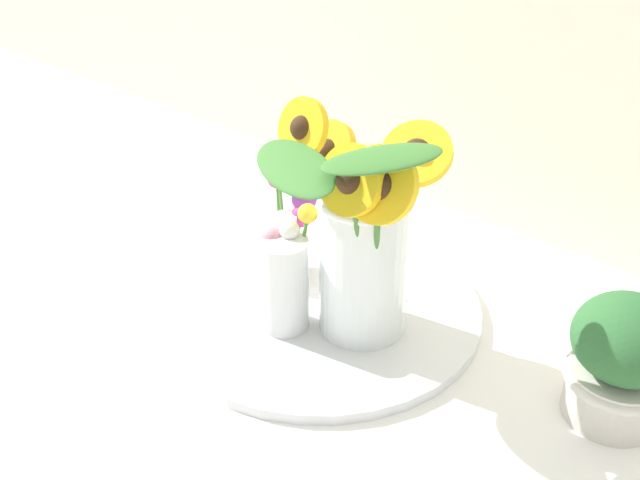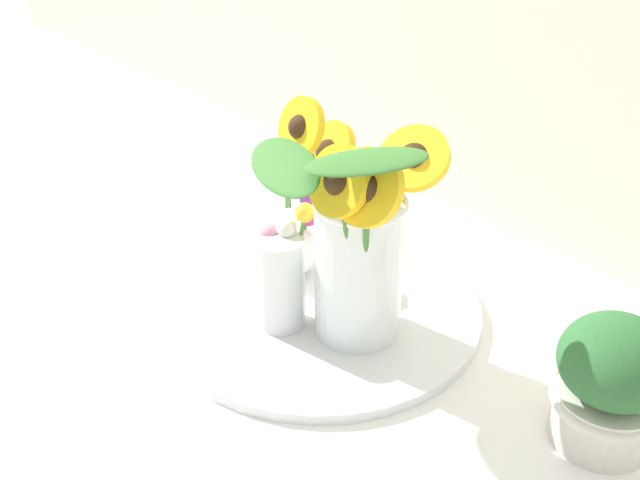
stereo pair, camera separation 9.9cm
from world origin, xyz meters
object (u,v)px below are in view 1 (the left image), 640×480
at_px(vase_bulb_right, 288,238).
at_px(vase_small_center, 284,278).
at_px(potted_plant, 622,360).
at_px(serving_tray, 320,307).
at_px(mason_jar_sunflowers, 361,240).

bearing_deg(vase_bulb_right, vase_small_center, -49.27).
bearing_deg(vase_bulb_right, potted_plant, 4.47).
distance_m(serving_tray, vase_small_center, 0.10).
bearing_deg(vase_small_center, vase_bulb_right, 130.73).
height_order(serving_tray, vase_bulb_right, vase_bulb_right).
bearing_deg(mason_jar_sunflowers, vase_bulb_right, 166.43).
distance_m(vase_small_center, potted_plant, 0.41).
bearing_deg(vase_small_center, mason_jar_sunflowers, 34.94).
bearing_deg(mason_jar_sunflowers, vase_small_center, -145.06).
xyz_separation_m(serving_tray, mason_jar_sunflowers, (0.08, -0.01, 0.14)).
bearing_deg(potted_plant, mason_jar_sunflowers, -166.29).
xyz_separation_m(vase_bulb_right, potted_plant, (0.47, 0.04, 0.01)).
relative_size(vase_small_center, potted_plant, 1.07).
distance_m(vase_small_center, vase_bulb_right, 0.13).
xyz_separation_m(mason_jar_sunflowers, vase_bulb_right, (-0.16, 0.04, -0.08)).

